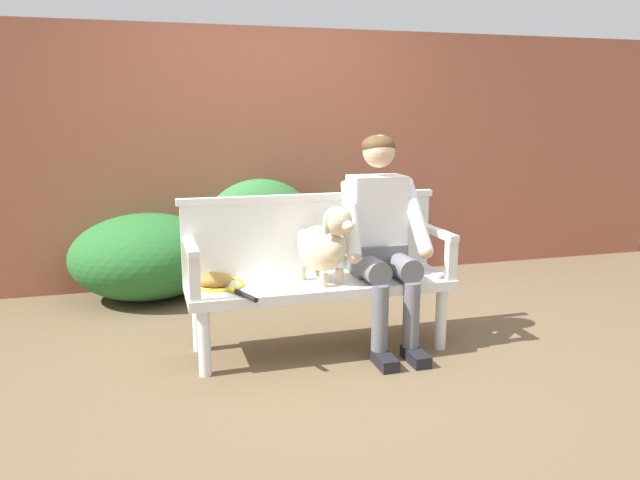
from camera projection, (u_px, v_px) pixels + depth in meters
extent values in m
plane|color=brown|center=(320.00, 349.00, 3.86)|extent=(40.00, 40.00, 0.00)
cube|color=#9E5642|center=(262.00, 157.00, 5.38)|extent=(8.00, 0.30, 2.14)
ellipsoid|color=#337538|center=(260.00, 234.00, 5.12)|extent=(0.98, 0.61, 0.91)
ellipsoid|color=#286B2D|center=(147.00, 256.00, 4.86)|extent=(1.18, 1.04, 0.67)
ellipsoid|color=#1E5B23|center=(358.00, 237.00, 5.42)|extent=(0.75, 0.65, 0.74)
ellipsoid|color=#1E5B23|center=(349.00, 245.00, 5.36)|extent=(0.98, 0.63, 0.63)
cube|color=white|center=(320.00, 285.00, 3.77)|extent=(1.61, 0.50, 0.06)
cylinder|color=white|center=(204.00, 343.00, 3.44)|extent=(0.07, 0.07, 0.39)
cylinder|color=white|center=(441.00, 319.00, 3.83)|extent=(0.07, 0.07, 0.39)
cylinder|color=white|center=(198.00, 320.00, 3.80)|extent=(0.07, 0.07, 0.39)
cylinder|color=white|center=(415.00, 301.00, 4.19)|extent=(0.07, 0.07, 0.39)
cube|color=white|center=(310.00, 236.00, 3.93)|extent=(1.61, 0.05, 0.46)
cube|color=white|center=(310.00, 197.00, 3.88)|extent=(1.65, 0.06, 0.04)
cube|color=white|center=(194.00, 279.00, 3.33)|extent=(0.06, 0.06, 0.24)
cube|color=white|center=(190.00, 246.00, 3.51)|extent=(0.06, 0.50, 0.04)
cube|color=white|center=(451.00, 261.00, 3.75)|extent=(0.06, 0.06, 0.24)
cube|color=white|center=(436.00, 232.00, 3.92)|extent=(0.06, 0.50, 0.04)
cube|color=black|center=(384.00, 360.00, 3.60)|extent=(0.10, 0.24, 0.07)
cylinder|color=slate|center=(380.00, 318.00, 3.62)|extent=(0.10, 0.10, 0.40)
cylinder|color=slate|center=(371.00, 269.00, 3.72)|extent=(0.15, 0.32, 0.15)
cube|color=black|center=(416.00, 357.00, 3.65)|extent=(0.10, 0.24, 0.07)
cylinder|color=slate|center=(411.00, 315.00, 3.68)|extent=(0.10, 0.10, 0.40)
cylinder|color=slate|center=(402.00, 266.00, 3.78)|extent=(0.15, 0.32, 0.15)
cube|color=slate|center=(377.00, 258.00, 3.90)|extent=(0.32, 0.24, 0.20)
cube|color=white|center=(376.00, 217.00, 3.86)|extent=(0.34, 0.22, 0.52)
cylinder|color=white|center=(351.00, 219.00, 3.69)|extent=(0.14, 0.33, 0.45)
sphere|color=#DBB28E|center=(354.00, 256.00, 3.61)|extent=(0.09, 0.09, 0.09)
cylinder|color=white|center=(416.00, 215.00, 3.80)|extent=(0.14, 0.33, 0.45)
sphere|color=#DBB28E|center=(426.00, 251.00, 3.73)|extent=(0.09, 0.09, 0.09)
sphere|color=#DBB28E|center=(379.00, 151.00, 3.76)|extent=(0.20, 0.20, 0.20)
ellipsoid|color=#51381E|center=(378.00, 146.00, 3.76)|extent=(0.21, 0.21, 0.14)
cylinder|color=beige|center=(324.00, 280.00, 3.61)|extent=(0.05, 0.05, 0.09)
cylinder|color=beige|center=(339.00, 276.00, 3.69)|extent=(0.05, 0.05, 0.09)
cylinder|color=beige|center=(302.00, 273.00, 3.76)|extent=(0.05, 0.05, 0.09)
cylinder|color=beige|center=(317.00, 269.00, 3.84)|extent=(0.05, 0.05, 0.09)
ellipsoid|color=beige|center=(320.00, 248.00, 3.69)|extent=(0.35, 0.40, 0.27)
sphere|color=beige|center=(334.00, 248.00, 3.60)|extent=(0.16, 0.16, 0.16)
sphere|color=beige|center=(338.00, 221.00, 3.54)|extent=(0.17, 0.17, 0.17)
ellipsoid|color=beige|center=(347.00, 226.00, 3.49)|extent=(0.10, 0.12, 0.06)
ellipsoid|color=beige|center=(327.00, 224.00, 3.51)|extent=(0.06, 0.06, 0.12)
ellipsoid|color=beige|center=(346.00, 221.00, 3.60)|extent=(0.06, 0.06, 0.12)
sphere|color=beige|center=(303.00, 235.00, 3.80)|extent=(0.08, 0.08, 0.08)
torus|color=yellow|center=(220.00, 284.00, 3.64)|extent=(0.37, 0.37, 0.02)
cylinder|color=silver|center=(220.00, 285.00, 3.65)|extent=(0.25, 0.25, 0.00)
cube|color=yellow|center=(233.00, 290.00, 3.51)|extent=(0.06, 0.08, 0.02)
cylinder|color=black|center=(246.00, 295.00, 3.40)|extent=(0.10, 0.22, 0.03)
ellipsoid|color=#9E6B2D|center=(213.00, 280.00, 3.60)|extent=(0.25, 0.21, 0.09)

